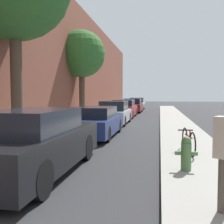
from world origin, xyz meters
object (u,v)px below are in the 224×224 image
Objects in this scene: street_tree_far at (82,54)px; bicycle at (188,141)px; parked_car_maroon at (133,106)px; parked_car_red at (124,109)px; fire_hydrant at (186,153)px; parked_car_navy at (95,122)px; parked_car_black at (37,143)px; parked_car_white at (137,104)px; parked_car_silver at (115,113)px.

bicycle is at bearing -57.96° from street_tree_far.
parked_car_maroon is 2.77× the size of bicycle.
parked_car_red reaches higher than fire_hydrant.
parked_car_navy is at bearing -68.82° from street_tree_far.
parked_car_black reaches higher than parked_car_white.
parked_car_white is 2.59× the size of bicycle.
parked_car_navy is 2.71× the size of bicycle.
parked_car_red is 11.82m from parked_car_white.
parked_car_red is (-0.07, 10.23, 0.05)m from parked_car_navy.
parked_car_black is 1.09× the size of parked_car_white.
parked_car_white is at bearing 97.03° from fire_hydrant.
parked_car_silver reaches higher than bicycle.
street_tree_far is (-2.34, -4.02, 3.83)m from parked_car_red.
fire_hydrant is (3.36, -27.26, -0.18)m from parked_car_white.
parked_car_white is (-0.02, 22.05, 0.07)m from parked_car_navy.
parked_car_maroon reaches higher than fire_hydrant.
parked_car_navy is at bearing 130.22° from bicycle.
parked_car_white is at bearing 89.76° from parked_car_red.
street_tree_far reaches higher than parked_car_red.
parked_car_white is (-0.04, 27.70, -0.02)m from parked_car_black.
parked_car_red is at bearing -90.77° from parked_car_maroon.
parked_car_silver is 0.71× the size of street_tree_far.
bicycle is at bearing -81.94° from parked_car_white.
parked_car_silver reaches higher than parked_car_red.
parked_car_red is 14.06m from bicycle.
parked_car_red is at bearing 90.38° from parked_car_navy.
fire_hydrant is at bearing -81.26° from parked_car_maroon.
street_tree_far is at bearing 116.72° from fire_hydrant.
fire_hydrant is 0.46× the size of bicycle.
parked_car_silver is 5.12m from parked_car_red.
street_tree_far reaches higher than parked_car_navy.
parked_car_navy is (-0.02, 5.66, -0.09)m from parked_car_black.
parked_car_maroon is (-0.01, 22.09, -0.02)m from parked_car_black.
fire_hydrant is at bearing -57.30° from parked_car_navy.
fire_hydrant is at bearing -63.28° from street_tree_far.
parked_car_navy reaches higher than bicycle.
parked_car_black is 3.35m from fire_hydrant.
parked_car_red is (-0.07, 5.12, 0.00)m from parked_car_silver.
street_tree_far is (-2.41, 1.11, 3.83)m from parked_car_silver.
bicycle is (3.60, -25.40, -0.22)m from parked_car_white.
fire_hydrant is 1.87m from bicycle.
parked_car_silver is at bearing -24.70° from street_tree_far.
parked_car_black is 1.00× the size of parked_car_red.
parked_car_silver is at bearing 90.10° from parked_car_black.
parked_car_black is at bearing -153.71° from bicycle.
parked_car_navy is at bearing -90.05° from parked_car_maroon.
parked_car_maroon is at bearing 89.95° from parked_car_navy.
parked_car_navy is 0.97× the size of parked_car_red.
parked_car_navy is 1.07× the size of parked_car_silver.
parked_car_white reaches higher than bicycle.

